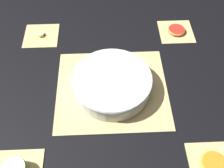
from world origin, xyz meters
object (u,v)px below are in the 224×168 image
Objects in this scene: banana_coin_single at (41,34)px; grapefruit_slice at (176,30)px; fruit_salad_bowl at (112,82)px; orange_slice_whole at (214,164)px.

banana_coin_single is 0.59m from grapefruit_slice.
fruit_salad_bowl reaches higher than orange_slice_whole.
grapefruit_slice is at bearing 45.33° from fruit_salad_bowl.
fruit_salad_bowl is at bearing -134.67° from grapefruit_slice.
fruit_salad_bowl is 0.42m from banana_coin_single.
orange_slice_whole is 0.59m from grapefruit_slice.
grapefruit_slice is at bearing 90.00° from orange_slice_whole.
fruit_salad_bowl is 0.42m from orange_slice_whole.
grapefruit_slice is (0.29, 0.30, -0.03)m from fruit_salad_bowl.
banana_coin_single is (-0.59, 0.59, -0.00)m from orange_slice_whole.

